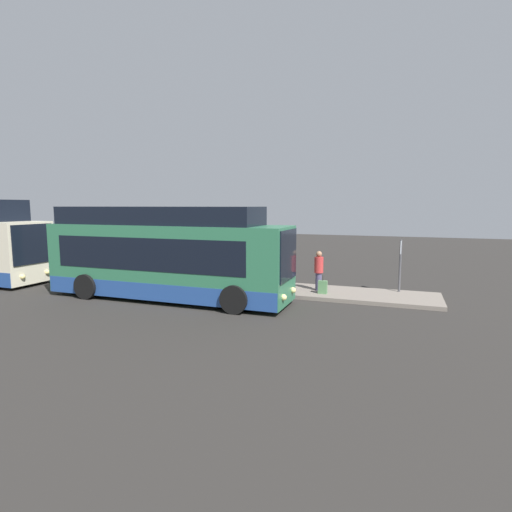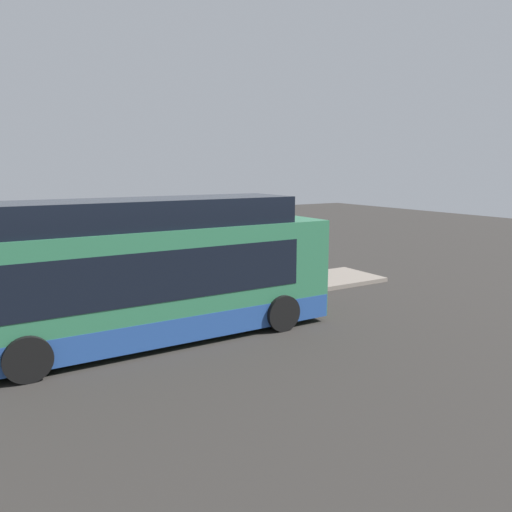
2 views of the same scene
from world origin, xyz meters
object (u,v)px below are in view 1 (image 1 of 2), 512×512
Objects in this scene: passenger_waiting at (282,270)px; suitcase at (323,287)px; passenger_boarding at (319,269)px; sign_post at (400,258)px; passenger_with_bags at (199,267)px; bus_lead at (165,257)px.

suitcase is at bearing -25.38° from passenger_waiting.
suitcase is at bearing 123.91° from passenger_boarding.
passenger_boarding is at bearing -163.95° from sign_post.
passenger_boarding is at bearing 117.55° from suitcase.
passenger_with_bags is 2.08× the size of suitcase.
sign_post is (3.12, 1.56, 1.21)m from suitcase.
sign_post is at bearing 26.56° from suitcase.
passenger_with_bags is at bearing 78.85° from bus_lead.
sign_post reaches higher than suitcase.
bus_lead is 6.02× the size of passenger_boarding.
sign_post reaches higher than passenger_with_bags.
sign_post is at bearing 23.74° from bus_lead.
passenger_waiting is 3.97m from passenger_with_bags.
passenger_boarding is 2.21× the size of suitcase.
passenger_boarding is 0.77× the size of sign_post.
passenger_boarding reaches higher than passenger_with_bags.
passenger_waiting is (4.36, 2.83, -0.74)m from bus_lead.
bus_lead is at bearing -157.72° from suitcase.
passenger_waiting is 0.71× the size of sign_post.
passenger_waiting is at bearing 171.97° from suitcase.
bus_lead is 6.77m from passenger_boarding.
bus_lead reaches higher than passenger_with_bags.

